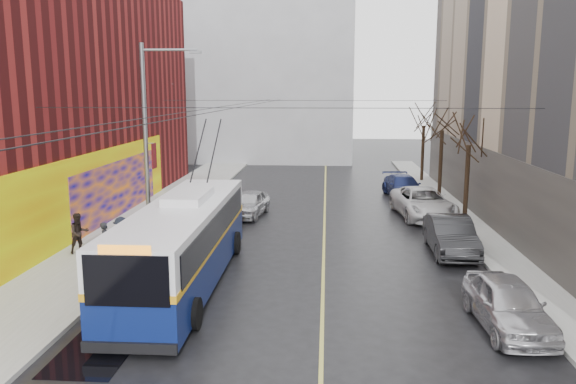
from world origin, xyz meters
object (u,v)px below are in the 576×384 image
at_px(tree_mid, 443,118).
at_px(pedestrian_a, 106,242).
at_px(parked_car_a, 508,304).
at_px(following_car, 249,204).
at_px(streetlight_pole, 149,141).
at_px(trolleybus, 184,242).
at_px(pedestrian_b, 79,233).
at_px(parked_car_c, 423,203).
at_px(parked_car_d, 403,187).
at_px(tree_far, 424,115).
at_px(pedestrian_c, 122,237).
at_px(tree_near, 470,130).
at_px(parked_car_b, 451,235).

distance_m(tree_mid, pedestrian_a, 22.88).
bearing_deg(parked_car_a, following_car, 121.27).
height_order(streetlight_pole, trolleybus, streetlight_pole).
height_order(streetlight_pole, pedestrian_b, streetlight_pole).
relative_size(parked_car_c, parked_car_d, 1.18).
height_order(tree_far, trolleybus, tree_far).
bearing_deg(trolleybus, pedestrian_a, 150.59).
distance_m(parked_car_c, pedestrian_c, 16.63).
bearing_deg(streetlight_pole, tree_near, 21.62).
distance_m(parked_car_a, parked_car_b, 7.87).
relative_size(parked_car_a, parked_car_d, 0.89).
bearing_deg(tree_far, parked_car_c, -98.93).
distance_m(trolleybus, parked_car_d, 20.55).
distance_m(tree_mid, parked_car_b, 13.73).
relative_size(pedestrian_a, pedestrian_b, 0.93).
bearing_deg(streetlight_pole, tree_far, 52.88).
bearing_deg(parked_car_a, pedestrian_b, 155.79).
height_order(tree_mid, pedestrian_b, tree_mid).
height_order(parked_car_c, parked_car_d, parked_car_c).
distance_m(following_car, pedestrian_b, 10.34).
xyz_separation_m(trolleybus, pedestrian_a, (-3.76, 2.09, -0.64)).
height_order(trolleybus, pedestrian_a, trolleybus).
distance_m(tree_far, pedestrian_c, 27.34).
xyz_separation_m(parked_car_d, pedestrian_b, (-15.63, -14.61, 0.28)).
height_order(tree_mid, tree_far, tree_mid).
bearing_deg(pedestrian_a, parked_car_c, -64.60).
height_order(trolleybus, pedestrian_c, trolleybus).
bearing_deg(following_car, tree_near, 3.77).
bearing_deg(pedestrian_b, parked_car_a, -69.24).
bearing_deg(tree_mid, parked_car_a, -95.52).
bearing_deg(pedestrian_b, tree_mid, -8.82).
distance_m(tree_mid, tree_far, 7.00).
relative_size(tree_far, trolleybus, 0.54).
xyz_separation_m(parked_car_c, parked_car_d, (-0.31, 5.99, -0.09)).
relative_size(tree_mid, following_car, 1.59).
relative_size(tree_mid, parked_car_a, 1.50).
xyz_separation_m(tree_far, trolleybus, (-12.57, -24.52, -3.55)).
relative_size(tree_near, trolleybus, 0.53).
distance_m(trolleybus, pedestrian_b, 6.26).
xyz_separation_m(streetlight_pole, parked_car_a, (13.14, -7.71, -4.09)).
bearing_deg(pedestrian_b, pedestrian_a, -81.57).
bearing_deg(pedestrian_a, tree_mid, -55.34).
distance_m(streetlight_pole, parked_car_c, 15.55).
bearing_deg(tree_near, pedestrian_b, -157.73).
bearing_deg(parked_car_c, tree_mid, 64.74).
xyz_separation_m(following_car, pedestrian_b, (-6.15, -8.31, 0.30)).
bearing_deg(streetlight_pole, parked_car_c, 28.99).
xyz_separation_m(tree_near, following_car, (-11.79, 0.96, -4.26)).
relative_size(parked_car_c, pedestrian_b, 3.43).
distance_m(streetlight_pole, pedestrian_a, 4.74).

